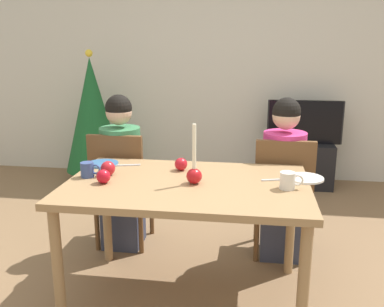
{
  "coord_description": "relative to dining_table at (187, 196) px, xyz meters",
  "views": [
    {
      "loc": [
        0.36,
        -2.32,
        1.53
      ],
      "look_at": [
        0.0,
        0.2,
        0.87
      ],
      "focal_mm": 39.95,
      "sensor_mm": 36.0,
      "label": 1
    }
  ],
  "objects": [
    {
      "name": "christmas_tree",
      "position": [
        -1.39,
        2.13,
        0.09
      ],
      "size": [
        0.63,
        0.63,
        1.46
      ],
      "color": "brown",
      "rests_on": "ground"
    },
    {
      "name": "plate_left",
      "position": [
        -0.61,
        0.29,
        0.09
      ],
      "size": [
        0.21,
        0.21,
        0.01
      ],
      "primitive_type": "cylinder",
      "color": "teal",
      "rests_on": "dining_table"
    },
    {
      "name": "apple_by_left_plate",
      "position": [
        -0.07,
        0.23,
        0.12
      ],
      "size": [
        0.08,
        0.08,
        0.08
      ],
      "primitive_type": "sphere",
      "color": "red",
      "rests_on": "dining_table"
    },
    {
      "name": "tv_stand",
      "position": [
        0.91,
        2.3,
        -0.43
      ],
      "size": [
        0.64,
        0.4,
        0.48
      ],
      "primitive_type": "cube",
      "color": "black",
      "rests_on": "ground"
    },
    {
      "name": "mug_right",
      "position": [
        0.57,
        -0.03,
        0.13
      ],
      "size": [
        0.13,
        0.09,
        0.1
      ],
      "color": "silver",
      "rests_on": "dining_table"
    },
    {
      "name": "chair_left",
      "position": [
        -0.6,
        0.61,
        -0.15
      ],
      "size": [
        0.4,
        0.4,
        0.9
      ],
      "color": "brown",
      "rests_on": "ground"
    },
    {
      "name": "fork_right",
      "position": [
        0.51,
        0.11,
        0.09
      ],
      "size": [
        0.18,
        0.06,
        0.01
      ],
      "primitive_type": "cube",
      "rotation": [
        0.0,
        0.0,
        0.27
      ],
      "color": "silver",
      "rests_on": "dining_table"
    },
    {
      "name": "dining_table",
      "position": [
        0.0,
        0.0,
        0.0
      ],
      "size": [
        1.4,
        0.9,
        0.75
      ],
      "color": "#99754C",
      "rests_on": "ground"
    },
    {
      "name": "person_right_child",
      "position": [
        0.59,
        0.64,
        -0.1
      ],
      "size": [
        0.3,
        0.3,
        1.17
      ],
      "color": "#33384C",
      "rests_on": "ground"
    },
    {
      "name": "chair_right",
      "position": [
        0.59,
        0.61,
        -0.15
      ],
      "size": [
        0.4,
        0.4,
        0.9
      ],
      "color": "brown",
      "rests_on": "ground"
    },
    {
      "name": "person_left_child",
      "position": [
        -0.6,
        0.64,
        -0.1
      ],
      "size": [
        0.3,
        0.3,
        1.17
      ],
      "color": "#33384C",
      "rests_on": "ground"
    },
    {
      "name": "ground_plane",
      "position": [
        0.0,
        0.0,
        -0.67
      ],
      "size": [
        7.68,
        7.68,
        0.0
      ],
      "primitive_type": "plane",
      "color": "brown"
    },
    {
      "name": "plate_right",
      "position": [
        0.68,
        0.16,
        0.09
      ],
      "size": [
        0.22,
        0.22,
        0.01
      ],
      "primitive_type": "cylinder",
      "color": "white",
      "rests_on": "dining_table"
    },
    {
      "name": "candle_centerpiece",
      "position": [
        0.04,
        -0.02,
        0.15
      ],
      "size": [
        0.09,
        0.09,
        0.35
      ],
      "color": "red",
      "rests_on": "dining_table"
    },
    {
      "name": "tv",
      "position": [
        0.91,
        2.3,
        0.04
      ],
      "size": [
        0.79,
        0.05,
        0.46
      ],
      "color": "black",
      "rests_on": "tv_stand"
    },
    {
      "name": "back_wall",
      "position": [
        0.0,
        2.6,
        0.63
      ],
      "size": [
        6.4,
        0.1,
        2.6
      ],
      "primitive_type": "cube",
      "color": "beige",
      "rests_on": "ground"
    },
    {
      "name": "mug_left",
      "position": [
        -0.6,
        0.01,
        0.13
      ],
      "size": [
        0.12,
        0.08,
        0.09
      ],
      "color": "#33477F",
      "rests_on": "dining_table"
    },
    {
      "name": "apple_near_candle",
      "position": [
        -0.47,
        -0.09,
        0.12
      ],
      "size": [
        0.08,
        0.08,
        0.08
      ],
      "primitive_type": "sphere",
      "color": "red",
      "rests_on": "dining_table"
    },
    {
      "name": "apple_by_right_mug",
      "position": [
        -0.49,
        0.06,
        0.13
      ],
      "size": [
        0.09,
        0.09,
        0.09
      ],
      "primitive_type": "sphere",
      "color": "#B31A22",
      "rests_on": "dining_table"
    },
    {
      "name": "fork_left",
      "position": [
        -0.44,
        0.28,
        0.09
      ],
      "size": [
        0.18,
        0.06,
        0.01
      ],
      "primitive_type": "cube",
      "rotation": [
        0.0,
        0.0,
        0.27
      ],
      "color": "silver",
      "rests_on": "dining_table"
    }
  ]
}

